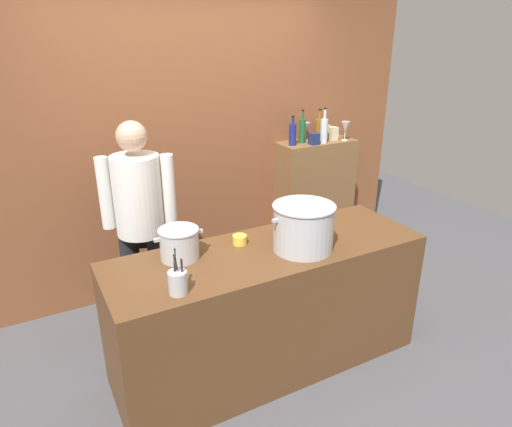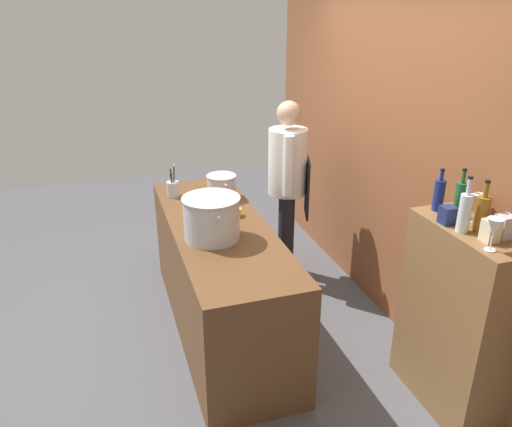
% 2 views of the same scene
% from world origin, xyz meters
% --- Properties ---
extents(ground_plane, '(8.00, 8.00, 0.00)m').
position_xyz_m(ground_plane, '(0.00, 0.00, 0.00)').
color(ground_plane, '#4C4C51').
extents(brick_back_panel, '(4.40, 0.10, 3.00)m').
position_xyz_m(brick_back_panel, '(0.00, 1.40, 1.50)').
color(brick_back_panel, brown).
rests_on(brick_back_panel, ground_plane).
extents(prep_counter, '(2.11, 0.70, 0.90)m').
position_xyz_m(prep_counter, '(0.00, 0.00, 0.45)').
color(prep_counter, brown).
rests_on(prep_counter, ground_plane).
extents(bar_cabinet, '(0.76, 0.32, 1.23)m').
position_xyz_m(bar_cabinet, '(1.21, 1.19, 0.62)').
color(bar_cabinet, brown).
rests_on(bar_cabinet, ground_plane).
extents(chef, '(0.51, 0.40, 1.66)m').
position_xyz_m(chef, '(-0.62, 0.78, 0.96)').
color(chef, black).
rests_on(chef, ground_plane).
extents(stockpot_large, '(0.46, 0.40, 0.30)m').
position_xyz_m(stockpot_large, '(0.20, -0.10, 1.05)').
color(stockpot_large, '#B7BABF').
rests_on(stockpot_large, prep_counter).
extents(stockpot_small, '(0.31, 0.25, 0.20)m').
position_xyz_m(stockpot_small, '(-0.54, 0.16, 1.00)').
color(stockpot_small, '#B7BABF').
rests_on(stockpot_small, prep_counter).
extents(utensil_crock, '(0.10, 0.10, 0.28)m').
position_xyz_m(utensil_crock, '(-0.69, -0.22, 0.97)').
color(utensil_crock, '#B7BABF').
rests_on(utensil_crock, prep_counter).
extents(butter_jar, '(0.10, 0.10, 0.06)m').
position_xyz_m(butter_jar, '(-0.13, 0.16, 0.93)').
color(butter_jar, yellow).
rests_on(butter_jar, prep_counter).
extents(wine_bottle_clear, '(0.07, 0.07, 0.32)m').
position_xyz_m(wine_bottle_clear, '(1.22, 1.11, 1.35)').
color(wine_bottle_clear, silver).
rests_on(wine_bottle_clear, bar_cabinet).
extents(wine_bottle_green, '(0.06, 0.06, 0.31)m').
position_xyz_m(wine_bottle_green, '(1.05, 1.21, 1.35)').
color(wine_bottle_green, '#1E592D').
rests_on(wine_bottle_green, bar_cabinet).
extents(wine_bottle_amber, '(0.08, 0.08, 0.30)m').
position_xyz_m(wine_bottle_amber, '(1.24, 1.21, 1.34)').
color(wine_bottle_amber, '#8C5919').
rests_on(wine_bottle_amber, bar_cabinet).
extents(wine_bottle_cobalt, '(0.07, 0.07, 0.27)m').
position_xyz_m(wine_bottle_cobalt, '(0.92, 1.17, 1.34)').
color(wine_bottle_cobalt, navy).
rests_on(wine_bottle_cobalt, bar_cabinet).
extents(wine_glass_wide, '(0.08, 0.08, 0.17)m').
position_xyz_m(wine_glass_wide, '(1.13, 1.27, 1.36)').
color(wine_glass_wide, silver).
rests_on(wine_glass_wide, bar_cabinet).
extents(wine_glass_tall, '(0.08, 0.08, 0.18)m').
position_xyz_m(wine_glass_tall, '(1.46, 1.09, 1.36)').
color(wine_glass_tall, silver).
rests_on(wine_glass_tall, bar_cabinet).
extents(spice_tin_silver, '(0.09, 0.09, 0.13)m').
position_xyz_m(spice_tin_silver, '(1.35, 1.27, 1.30)').
color(spice_tin_silver, '#B2B2B7').
rests_on(spice_tin_silver, bar_cabinet).
extents(spice_tin_cream, '(0.08, 0.08, 0.12)m').
position_xyz_m(spice_tin_cream, '(1.37, 1.16, 1.30)').
color(spice_tin_cream, beige).
rests_on(spice_tin_cream, bar_cabinet).
extents(spice_tin_navy, '(0.08, 0.08, 0.11)m').
position_xyz_m(spice_tin_navy, '(1.10, 1.10, 1.29)').
color(spice_tin_navy, navy).
rests_on(spice_tin_navy, bar_cabinet).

